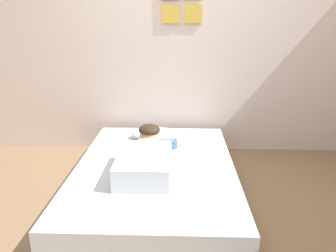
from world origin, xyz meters
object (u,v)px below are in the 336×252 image
(pillow, at_px, (156,134))
(bed, at_px, (156,179))
(person_lying, at_px, (146,156))
(coffee_cup, at_px, (173,144))
(cell_phone, at_px, (149,174))

(pillow, bearing_deg, bed, -86.85)
(person_lying, relative_size, coffee_cup, 7.36)
(person_lying, relative_size, cell_phone, 6.57)
(cell_phone, bearing_deg, pillow, 90.13)
(bed, relative_size, pillow, 4.02)
(cell_phone, bearing_deg, bed, 80.65)
(person_lying, xyz_separation_m, cell_phone, (0.04, -0.13, -0.10))
(person_lying, height_order, coffee_cup, person_lying)
(bed, xyz_separation_m, cell_phone, (-0.03, -0.20, 0.15))
(person_lying, bearing_deg, coffee_cup, 65.12)
(bed, height_order, coffee_cup, coffee_cup)
(pillow, relative_size, coffee_cup, 4.16)
(pillow, distance_m, person_lying, 0.73)
(coffee_cup, height_order, cell_phone, coffee_cup)
(bed, xyz_separation_m, pillow, (-0.04, 0.65, 0.20))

